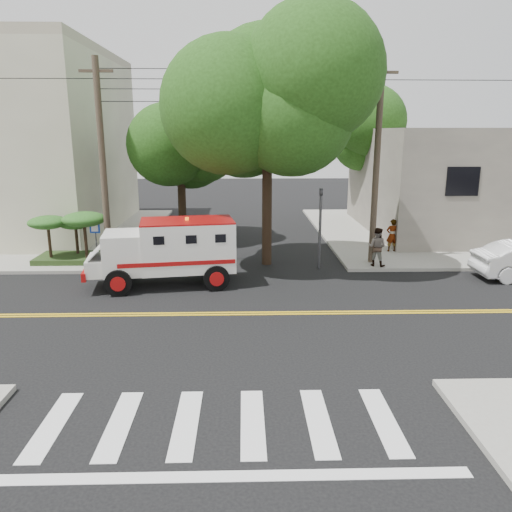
{
  "coord_description": "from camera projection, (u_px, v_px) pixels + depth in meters",
  "views": [
    {
      "loc": [
        0.43,
        -15.88,
        5.98
      ],
      "look_at": [
        0.88,
        1.63,
        1.6
      ],
      "focal_mm": 35.0,
      "sensor_mm": 36.0,
      "label": 1
    }
  ],
  "objects": [
    {
      "name": "traffic_signal",
      "position": [
        320.0,
        220.0,
        21.82
      ],
      "size": [
        0.15,
        0.18,
        3.6
      ],
      "color": "#3F3F42",
      "rests_on": "ground"
    },
    {
      "name": "pedestrian_b",
      "position": [
        377.0,
        247.0,
        22.08
      ],
      "size": [
        1.06,
        0.99,
        1.73
      ],
      "primitive_type": "imported",
      "rotation": [
        0.0,
        0.0,
        2.61
      ],
      "color": "gray",
      "rests_on": "sidewalk_ne"
    },
    {
      "name": "tree_main",
      "position": [
        278.0,
        102.0,
        21.16
      ],
      "size": [
        6.08,
        5.7,
        9.85
      ],
      "color": "black",
      "rests_on": "ground"
    },
    {
      "name": "accessibility_sign",
      "position": [
        96.0,
        237.0,
        22.34
      ],
      "size": [
        0.45,
        0.1,
        2.02
      ],
      "color": "#3F3F42",
      "rests_on": "ground"
    },
    {
      "name": "building_right",
      "position": [
        485.0,
        180.0,
        30.02
      ],
      "size": [
        14.0,
        12.0,
        6.0
      ],
      "primitive_type": "cube",
      "color": "#6B645B",
      "rests_on": "sidewalk_ne"
    },
    {
      "name": "sidewalk_ne",
      "position": [
        459.0,
        232.0,
        30.25
      ],
      "size": [
        17.0,
        17.0,
        0.15
      ],
      "primitive_type": "cube",
      "color": "gray",
      "rests_on": "ground"
    },
    {
      "name": "palm_planter",
      "position": [
        71.0,
        230.0,
        22.68
      ],
      "size": [
        3.52,
        2.63,
        2.36
      ],
      "color": "#1E3314",
      "rests_on": "sidewalk_nw"
    },
    {
      "name": "sidewalk_nw",
      "position": [
        9.0,
        234.0,
        29.58
      ],
      "size": [
        17.0,
        17.0,
        0.15
      ],
      "primitive_type": "cube",
      "color": "gray",
      "rests_on": "ground"
    },
    {
      "name": "armored_truck",
      "position": [
        169.0,
        249.0,
        19.62
      ],
      "size": [
        6.01,
        3.02,
        2.62
      ],
      "rotation": [
        0.0,
        0.0,
        0.15
      ],
      "color": "silver",
      "rests_on": "ground"
    },
    {
      "name": "tree_left",
      "position": [
        185.0,
        136.0,
        26.81
      ],
      "size": [
        4.48,
        4.2,
        7.7
      ],
      "color": "black",
      "rests_on": "ground"
    },
    {
      "name": "pedestrian_a",
      "position": [
        392.0,
        235.0,
        24.8
      ],
      "size": [
        0.62,
        0.44,
        1.63
      ],
      "primitive_type": "imported",
      "rotation": [
        0.0,
        0.0,
        3.22
      ],
      "color": "gray",
      "rests_on": "sidewalk_ne"
    },
    {
      "name": "utility_pole_right",
      "position": [
        376.0,
        166.0,
        21.92
      ],
      "size": [
        0.28,
        0.28,
        9.0
      ],
      "primitive_type": "cylinder",
      "color": "#382D23",
      "rests_on": "ground"
    },
    {
      "name": "ground",
      "position": [
        231.0,
        314.0,
        16.84
      ],
      "size": [
        100.0,
        100.0,
        0.0
      ],
      "primitive_type": "plane",
      "color": "black",
      "rests_on": "ground"
    },
    {
      "name": "tree_right",
      "position": [
        379.0,
        130.0,
        30.87
      ],
      "size": [
        4.8,
        4.5,
        8.2
      ],
      "color": "black",
      "rests_on": "ground"
    },
    {
      "name": "utility_pole_left",
      "position": [
        103.0,
        167.0,
        21.43
      ],
      "size": [
        0.28,
        0.28,
        9.0
      ],
      "primitive_type": "cylinder",
      "color": "#382D23",
      "rests_on": "ground"
    }
  ]
}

